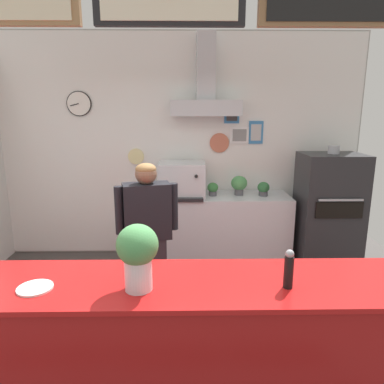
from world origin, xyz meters
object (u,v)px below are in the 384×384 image
object	(u,v)px
basil_vase	(138,255)
pepper_grinder	(289,269)
espresso_machine	(182,180)
potted_basil	(263,188)
condiment_plate	(35,288)
shop_worker	(148,238)
potted_rosemary	(161,187)
potted_thyme	(213,189)
pizza_oven	(328,212)
potted_sage	(239,184)

from	to	relation	value
basil_vase	pepper_grinder	world-z (taller)	basil_vase
espresso_machine	potted_basil	xyz separation A→B (m)	(1.08, 0.00, -0.12)
condiment_plate	shop_worker	bearing A→B (deg)	70.38
potted_rosemary	potted_thyme	bearing A→B (deg)	0.77
shop_worker	basil_vase	distance (m)	1.46
basil_vase	espresso_machine	bearing A→B (deg)	85.46
pizza_oven	potted_thyme	bearing A→B (deg)	171.03
pizza_oven	shop_worker	size ratio (longest dim) A/B	1.03
potted_sage	condiment_plate	bearing A→B (deg)	-119.70
shop_worker	basil_vase	size ratio (longest dim) A/B	4.08
potted_thyme	potted_basil	distance (m)	0.67
potted_rosemary	condiment_plate	world-z (taller)	potted_rosemary
pepper_grinder	condiment_plate	bearing A→B (deg)	179.81
pepper_grinder	condiment_plate	size ratio (longest dim) A/B	1.16
pizza_oven	shop_worker	bearing A→B (deg)	-153.19
shop_worker	potted_thyme	distance (m)	1.54
potted_basil	potted_thyme	bearing A→B (deg)	177.97
potted_thyme	potted_sage	xyz separation A→B (m)	(0.35, 0.03, 0.05)
shop_worker	pepper_grinder	xyz separation A→B (m)	(0.96, -1.38, 0.32)
pizza_oven	potted_basil	distance (m)	0.87
pizza_oven	pepper_grinder	bearing A→B (deg)	-116.50
potted_basil	basil_vase	bearing A→B (deg)	-115.51
potted_basil	pepper_grinder	world-z (taller)	pepper_grinder
condiment_plate	potted_sage	bearing A→B (deg)	60.30
potted_thyme	potted_basil	xyz separation A→B (m)	(0.67, -0.02, 0.00)
shop_worker	pepper_grinder	world-z (taller)	shop_worker
potted_sage	potted_rosemary	bearing A→B (deg)	-177.89
espresso_machine	potted_basil	bearing A→B (deg)	0.08
shop_worker	espresso_machine	size ratio (longest dim) A/B	2.63
potted_sage	potted_thyme	bearing A→B (deg)	-175.28
espresso_machine	basil_vase	size ratio (longest dim) A/B	1.55
pizza_oven	potted_thyme	world-z (taller)	pizza_oven
pepper_grinder	condiment_plate	distance (m)	1.45
potted_basil	potted_sage	world-z (taller)	potted_sage
basil_vase	pizza_oven	bearing A→B (deg)	50.01
pizza_oven	condiment_plate	distance (m)	3.68
espresso_machine	pepper_grinder	bearing A→B (deg)	-76.71
potted_rosemary	pepper_grinder	bearing A→B (deg)	-71.27
potted_rosemary	potted_basil	size ratio (longest dim) A/B	1.17
potted_thyme	pepper_grinder	bearing A→B (deg)	-85.16
potted_thyme	condiment_plate	xyz separation A→B (m)	(-1.22, -2.72, 0.03)
pizza_oven	potted_rosemary	xyz separation A→B (m)	(-2.17, 0.22, 0.29)
espresso_machine	potted_sage	size ratio (longest dim) A/B	2.31
potted_basil	basil_vase	size ratio (longest dim) A/B	0.48
espresso_machine	condiment_plate	size ratio (longest dim) A/B	3.00
potted_rosemary	potted_sage	world-z (taller)	potted_sage
potted_thyme	potted_sage	size ratio (longest dim) A/B	0.68
espresso_machine	potted_basil	size ratio (longest dim) A/B	3.21
pizza_oven	potted_rosemary	size ratio (longest dim) A/B	7.42
potted_rosemary	condiment_plate	xyz separation A→B (m)	(-0.52, -2.71, 0.01)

